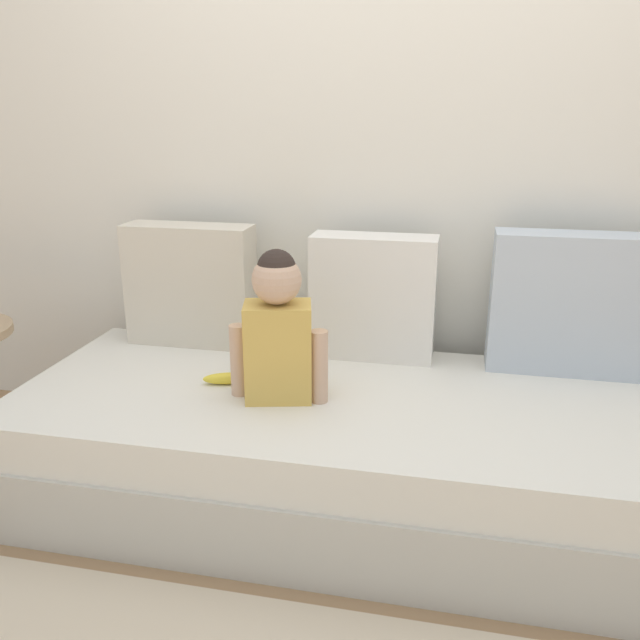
% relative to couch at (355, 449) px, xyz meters
% --- Properties ---
extents(ground_plane, '(12.00, 12.00, 0.00)m').
position_rel_couch_xyz_m(ground_plane, '(0.00, 0.00, -0.19)').
color(ground_plane, '#93704C').
extents(back_wall, '(5.51, 0.10, 2.50)m').
position_rel_couch_xyz_m(back_wall, '(0.00, 0.60, 1.06)').
color(back_wall, silver).
rests_on(back_wall, ground).
extents(couch, '(2.31, 0.94, 0.39)m').
position_rel_couch_xyz_m(couch, '(0.00, 0.00, 0.00)').
color(couch, beige).
rests_on(couch, ground).
extents(throw_pillow_left, '(0.50, 0.16, 0.47)m').
position_rel_couch_xyz_m(throw_pillow_left, '(-0.72, 0.37, 0.43)').
color(throw_pillow_left, beige).
rests_on(throw_pillow_left, couch).
extents(throw_pillow_center, '(0.45, 0.16, 0.46)m').
position_rel_couch_xyz_m(throw_pillow_center, '(0.00, 0.37, 0.43)').
color(throw_pillow_center, silver).
rests_on(throw_pillow_center, couch).
extents(throw_pillow_right, '(0.60, 0.16, 0.49)m').
position_rel_couch_xyz_m(throw_pillow_right, '(0.72, 0.37, 0.45)').
color(throw_pillow_right, '#B2BCC6').
rests_on(throw_pillow_right, couch).
extents(toddler, '(0.32, 0.19, 0.49)m').
position_rel_couch_xyz_m(toddler, '(-0.24, -0.07, 0.44)').
color(toddler, gold).
rests_on(toddler, couch).
extents(banana, '(0.18, 0.09, 0.04)m').
position_rel_couch_xyz_m(banana, '(-0.44, -0.00, 0.22)').
color(banana, yellow).
rests_on(banana, couch).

